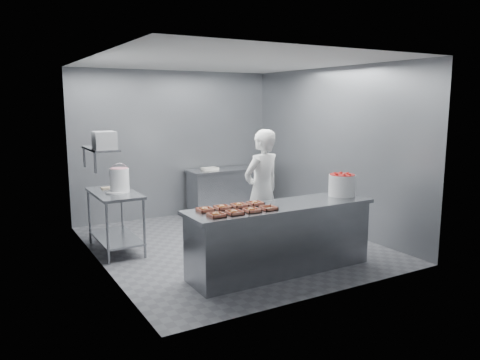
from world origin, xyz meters
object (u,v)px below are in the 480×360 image
object	(u,v)px
glaze_bucket	(119,180)
appliance	(104,140)
service_counter	(281,238)
tray_2	(252,210)
worker	(262,190)
strawberry_tub	(342,184)
tray_1	(234,212)
tray_0	(216,215)
tray_4	(205,210)
tray_7	(255,203)
tray_3	(268,208)
back_counter	(225,191)
tray_5	(222,207)
prep_table	(115,212)

from	to	relation	value
glaze_bucket	appliance	distance (m)	0.68
service_counter	tray_2	size ratio (longest dim) A/B	13.88
worker	strawberry_tub	distance (m)	1.18
service_counter	tray_1	bearing A→B (deg)	-168.95
tray_0	appliance	size ratio (longest dim) A/B	0.57
tray_4	tray_7	world-z (taller)	same
service_counter	appliance	size ratio (longest dim) A/B	7.87
tray_3	tray_4	size ratio (longest dim) A/B	1.00
tray_7	strawberry_tub	bearing A→B (deg)	-4.04
back_counter	appliance	size ratio (longest dim) A/B	4.54
strawberry_tub	tray_7	bearing A→B (deg)	175.96
back_counter	tray_0	bearing A→B (deg)	-119.47
tray_7	glaze_bucket	size ratio (longest dim) A/B	0.43
service_counter	tray_2	xyz separation A→B (m)	(-0.54, -0.15, 0.47)
tray_3	tray_0	bearing A→B (deg)	-180.00
back_counter	tray_5	size ratio (longest dim) A/B	8.01
back_counter	tray_7	xyz separation A→B (m)	(-1.20, -3.10, 0.47)
back_counter	tray_2	world-z (taller)	tray_2
tray_0	tray_7	bearing A→B (deg)	23.03
worker	strawberry_tub	world-z (taller)	worker
tray_1	tray_2	size ratio (longest dim) A/B	1.00
tray_1	tray_7	world-z (taller)	same
appliance	service_counter	bearing A→B (deg)	-41.41
tray_1	strawberry_tub	size ratio (longest dim) A/B	0.50
worker	strawberry_tub	size ratio (longest dim) A/B	4.86
tray_2	strawberry_tub	distance (m)	1.64
tray_1	tray_4	distance (m)	0.39
glaze_bucket	tray_0	bearing A→B (deg)	-74.76
tray_4	appliance	distance (m)	1.90
service_counter	strawberry_tub	world-z (taller)	strawberry_tub
tray_4	strawberry_tub	world-z (taller)	strawberry_tub
strawberry_tub	appliance	world-z (taller)	appliance
tray_4	tray_5	xyz separation A→B (m)	(0.24, 0.00, 0.00)
tray_3	glaze_bucket	distance (m)	2.41
tray_4	worker	xyz separation A→B (m)	(1.31, 0.76, -0.01)
tray_3	worker	world-z (taller)	worker
tray_0	tray_5	xyz separation A→B (m)	(0.24, 0.31, 0.00)
tray_0	strawberry_tub	bearing A→B (deg)	5.66
tray_4	worker	distance (m)	1.51
back_counter	tray_2	bearing A→B (deg)	-112.98
glaze_bucket	back_counter	bearing A→B (deg)	28.78
prep_table	tray_5	world-z (taller)	tray_5
tray_2	prep_table	bearing A→B (deg)	117.76
tray_0	tray_3	size ratio (longest dim) A/B	1.00
strawberry_tub	glaze_bucket	world-z (taller)	glaze_bucket
service_counter	tray_7	size ratio (longest dim) A/B	13.88
service_counter	strawberry_tub	size ratio (longest dim) A/B	6.94
glaze_bucket	tray_4	bearing A→B (deg)	-72.23
tray_1	worker	distance (m)	1.51
tray_5	glaze_bucket	distance (m)	1.92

